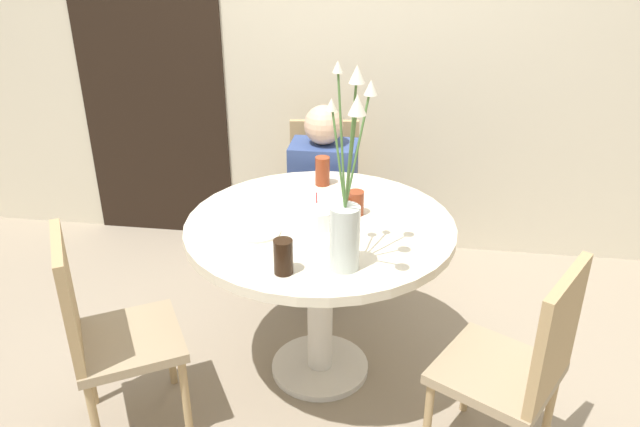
{
  "coord_description": "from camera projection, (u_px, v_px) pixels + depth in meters",
  "views": [
    {
      "loc": [
        0.32,
        -2.26,
        1.92
      ],
      "look_at": [
        0.0,
        0.0,
        0.8
      ],
      "focal_mm": 35.0,
      "sensor_mm": 36.0,
      "label": 1
    }
  ],
  "objects": [
    {
      "name": "drink_glass_0",
      "position": [
        356.0,
        203.0,
        2.6
      ],
      "size": [
        0.07,
        0.07,
        0.1
      ],
      "color": "maroon",
      "rests_on": "dining_table"
    },
    {
      "name": "doorway_panel",
      "position": [
        150.0,
        76.0,
        3.7
      ],
      "size": [
        0.9,
        0.01,
        2.05
      ],
      "color": "black",
      "rests_on": "ground_plane"
    },
    {
      "name": "dining_table",
      "position": [
        320.0,
        251.0,
        2.62
      ],
      "size": [
        1.11,
        1.11,
        0.76
      ],
      "color": "beige",
      "rests_on": "ground_plane"
    },
    {
      "name": "ground_plane",
      "position": [
        320.0,
        369.0,
        2.89
      ],
      "size": [
        16.0,
        16.0,
        0.0
      ],
      "primitive_type": "plane",
      "color": "gray"
    },
    {
      "name": "flower_vase",
      "position": [
        346.0,
        213.0,
        2.14
      ],
      "size": [
        0.17,
        0.31,
        0.74
      ],
      "color": "silver",
      "rests_on": "dining_table"
    },
    {
      "name": "drink_glass_1",
      "position": [
        322.0,
        171.0,
        2.88
      ],
      "size": [
        0.07,
        0.07,
        0.14
      ],
      "color": "maroon",
      "rests_on": "dining_table"
    },
    {
      "name": "person_boy",
      "position": [
        323.0,
        206.0,
        3.34
      ],
      "size": [
        0.34,
        0.24,
        1.04
      ],
      "color": "#383333",
      "rests_on": "ground_plane"
    },
    {
      "name": "wall_back",
      "position": [
        352.0,
        33.0,
        3.46
      ],
      "size": [
        8.0,
        0.05,
        2.6
      ],
      "color": "beige",
      "rests_on": "ground_plane"
    },
    {
      "name": "side_plate",
      "position": [
        257.0,
        232.0,
        2.47
      ],
      "size": [
        0.19,
        0.19,
        0.01
      ],
      "color": "silver",
      "rests_on": "dining_table"
    },
    {
      "name": "chair_near_front",
      "position": [
        104.0,
        327.0,
        2.37
      ],
      "size": [
        0.55,
        0.55,
        0.88
      ],
      "rotation": [
        0.0,
        0.0,
        2.11
      ],
      "color": "#9E896B",
      "rests_on": "ground_plane"
    },
    {
      "name": "drink_glass_2",
      "position": [
        283.0,
        257.0,
        2.18
      ],
      "size": [
        0.07,
        0.07,
        0.13
      ],
      "color": "black",
      "rests_on": "dining_table"
    },
    {
      "name": "chair_left_flank",
      "position": [
        324.0,
        194.0,
        3.48
      ],
      "size": [
        0.44,
        0.44,
        0.88
      ],
      "rotation": [
        0.0,
        0.0,
        0.12
      ],
      "color": "#9E896B",
      "rests_on": "ground_plane"
    },
    {
      "name": "birthday_cake",
      "position": [
        317.0,
        211.0,
        2.56
      ],
      "size": [
        0.25,
        0.25,
        0.12
      ],
      "color": "white",
      "rests_on": "dining_table"
    },
    {
      "name": "chair_far_back",
      "position": [
        521.0,
        362.0,
        2.19
      ],
      "size": [
        0.55,
        0.55,
        0.88
      ],
      "rotation": [
        0.0,
        0.0,
        4.19
      ],
      "color": "#9E896B",
      "rests_on": "ground_plane"
    }
  ]
}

